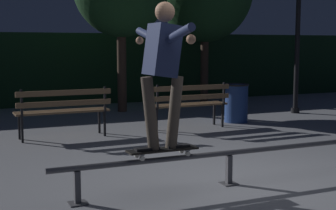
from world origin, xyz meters
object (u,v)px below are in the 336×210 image
Objects in this scene: grind_rail at (229,158)px; park_bench_left_center at (189,101)px; park_bench_leftmost at (63,108)px; trash_can at (236,102)px; skateboarder at (163,63)px; lamp_post_right at (299,6)px; skateboard at (162,150)px.

grind_rail is 2.57× the size of park_bench_left_center.
grind_rail is 2.57× the size of park_bench_leftmost.
park_bench_leftmost reaches higher than trash_can.
grind_rail is 2.66× the size of skateboarder.
lamp_post_right reaches higher than park_bench_left_center.
skateboarder is at bearing 0.72° from skateboard.
skateboarder is (-0.83, 0.00, 1.10)m from grind_rail.
trash_can reaches higher than grind_rail.
trash_can is (2.49, 3.90, 0.10)m from grind_rail.
park_bench_leftmost is at bearing 180.00° from park_bench_left_center.
skateboard is 0.49× the size of park_bench_left_center.
park_bench_left_center is at bearing 59.97° from skateboard.
park_bench_left_center is 2.01× the size of trash_can.
park_bench_leftmost is (-0.34, 3.53, -0.87)m from skateboarder.
skateboard is 0.98× the size of trash_can.
trash_can is at bearing 16.23° from park_bench_left_center.
park_bench_left_center is (2.04, 3.53, -0.87)m from skateboarder.
skateboard reaches higher than grind_rail.
skateboard is at bearing -130.40° from trash_can.
skateboarder is 0.97× the size of park_bench_leftmost.
grind_rail is 5.18× the size of trash_can.
grind_rail is 1.06× the size of lamp_post_right.
grind_rail is at bearing 0.00° from skateboard.
trash_can reaches higher than skateboard.
skateboard is at bearing -120.03° from park_bench_left_center.
park_bench_left_center is 3.95m from lamp_post_right.
trash_can is (3.32, 3.90, -0.06)m from skateboard.
park_bench_leftmost is 3.68m from trash_can.
skateboard is 4.08m from park_bench_left_center.
grind_rail is at bearing -122.55° from trash_can.
park_bench_left_center reaches higher than grind_rail.
grind_rail is at bearing -108.94° from park_bench_left_center.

